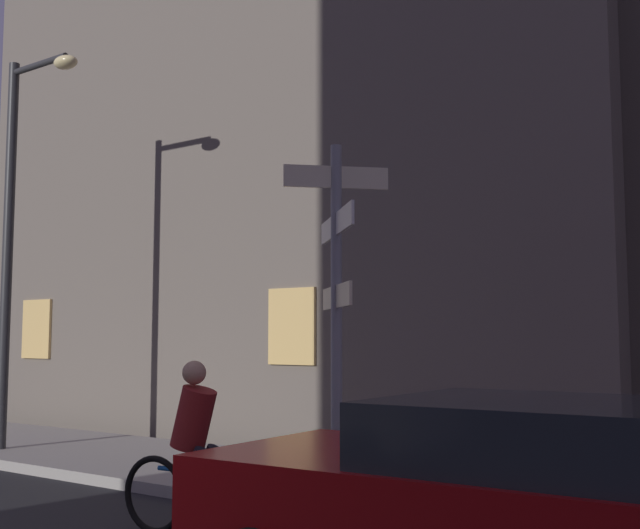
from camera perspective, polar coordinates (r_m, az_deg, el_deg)
sidewalk_kerb at (r=9.47m, az=3.48°, el=-15.97°), size 40.00×2.92×0.14m
signpost at (r=8.38m, az=1.20°, el=-1.75°), size 1.23×1.23×3.76m
street_lamp at (r=13.03m, az=-21.14°, el=3.33°), size 1.60×0.28×6.03m
car_side_parked at (r=5.28m, az=14.33°, el=-16.67°), size 4.30×2.15×1.43m
cyclist at (r=7.41m, az=-8.90°, el=-13.60°), size 1.82×0.36×1.61m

